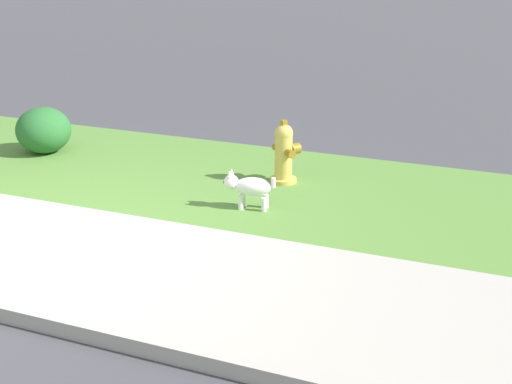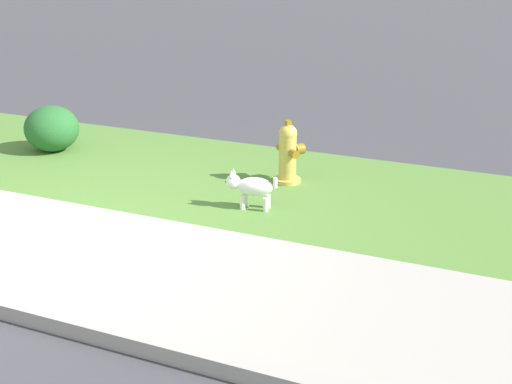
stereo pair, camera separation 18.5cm
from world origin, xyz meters
The scene contains 6 objects.
ground_plane centered at (0.00, 0.00, 0.00)m, with size 120.00×120.00×0.00m, color #424247.
sidewalk_pavement centered at (0.00, 0.00, 0.01)m, with size 18.00×1.95×0.01m, color #ADA89E.
grass_verge centered at (0.00, 2.34, 0.00)m, with size 18.00×2.74×0.01m, color #568438.
fire_hydrant_across_street centered at (1.34, 2.49, 0.34)m, with size 0.34×0.34×0.70m.
small_white_dog centered at (1.30, 1.60, 0.23)m, with size 0.52×0.25×0.40m.
shrub_bush_near_lamp centered at (-1.83, 2.43, 0.29)m, with size 0.68×0.68×0.58m.
Camera 1 is at (3.91, -4.52, 2.58)m, focal length 50.00 mm.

